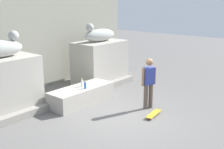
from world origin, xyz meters
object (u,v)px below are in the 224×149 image
at_px(bottle_blue, 85,85).
at_px(skater, 149,81).
at_px(skateboard, 154,114).
at_px(bottle_clear, 82,83).
at_px(statue_reclining_right, 99,35).

bearing_deg(bottle_blue, skater, -59.14).
distance_m(skateboard, bottle_clear, 2.69).
bearing_deg(statue_reclining_right, bottle_blue, 35.23).
distance_m(statue_reclining_right, bottle_clear, 2.80).
height_order(bottle_blue, bottle_clear, bottle_clear).
distance_m(statue_reclining_right, skater, 3.61).
distance_m(skateboard, bottle_blue, 2.48).
xyz_separation_m(statue_reclining_right, skater, (-1.16, -3.22, -1.14)).
relative_size(skateboard, bottle_blue, 2.91).
bearing_deg(bottle_blue, bottle_clear, 68.13).
bearing_deg(statue_reclining_right, bottle_clear, 31.45).
xyz_separation_m(skateboard, bottle_blue, (-0.65, 2.31, 0.62)).
height_order(skateboard, bottle_blue, bottle_blue).
distance_m(skater, skateboard, 1.08).
distance_m(statue_reclining_right, bottle_blue, 2.99).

